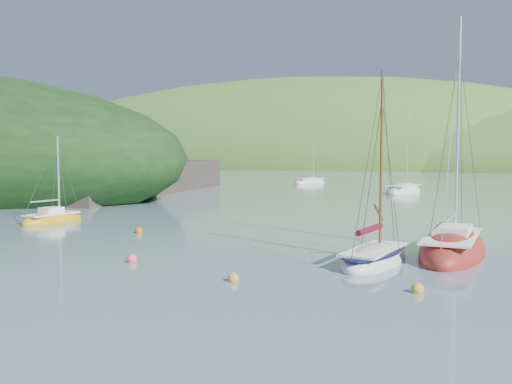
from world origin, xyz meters
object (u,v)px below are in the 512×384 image
at_px(daysailer_white, 375,258).
at_px(sailboat_yellow, 53,220).
at_px(distant_sloop_a, 404,192).
at_px(sloop_red, 452,251).
at_px(distant_sloop_c, 310,183).

relative_size(daysailer_white, sailboat_yellow, 1.38).
relative_size(sailboat_yellow, distant_sloop_a, 0.57).
xyz_separation_m(sloop_red, sailboat_yellow, (-25.44, 1.61, -0.06)).
bearing_deg(sailboat_yellow, distant_sloop_a, 71.33).
bearing_deg(distant_sloop_a, sloop_red, -66.14).
bearing_deg(distant_sloop_c, daysailer_white, -47.27).
distance_m(daysailer_white, distant_sloop_c, 59.55).
relative_size(daysailer_white, sloop_red, 0.74).
bearing_deg(sailboat_yellow, daysailer_white, -6.62).
distance_m(daysailer_white, sailboat_yellow, 23.15).
height_order(daysailer_white, distant_sloop_a, distant_sloop_a).
height_order(daysailer_white, sloop_red, sloop_red).
height_order(sloop_red, distant_sloop_a, sloop_red).
distance_m(sloop_red, sailboat_yellow, 25.49).
bearing_deg(sailboat_yellow, distant_sloop_c, 95.05).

